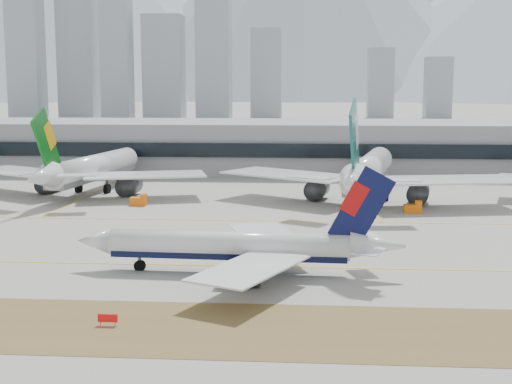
# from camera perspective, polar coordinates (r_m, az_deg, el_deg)

# --- Properties ---
(ground) EXTENTS (3000.00, 3000.00, 0.00)m
(ground) POSITION_cam_1_polar(r_m,az_deg,el_deg) (109.07, -0.26, -5.31)
(ground) COLOR #99978F
(ground) RESTS_ON ground
(taxiing_airliner) EXTENTS (46.51, 40.40, 15.63)m
(taxiing_airliner) POSITION_cam_1_polar(r_m,az_deg,el_deg) (99.58, -1.24, -4.43)
(taxiing_airliner) COLOR white
(taxiing_airliner) RESTS_ON ground
(widebody_eva) EXTENTS (60.80, 59.94, 21.84)m
(widebody_eva) POSITION_cam_1_polar(r_m,az_deg,el_deg) (177.23, -13.11, 1.74)
(widebody_eva) COLOR white
(widebody_eva) RESTS_ON ground
(widebody_cathay) EXTENTS (66.19, 65.70, 24.06)m
(widebody_cathay) POSITION_cam_1_polar(r_m,az_deg,el_deg) (163.50, 8.93, 1.52)
(widebody_cathay) COLOR white
(widebody_cathay) RESTS_ON ground
(terminal) EXTENTS (280.00, 43.10, 15.00)m
(terminal) POSITION_cam_1_polar(r_m,az_deg,el_deg) (221.35, 2.04, 3.72)
(terminal) COLOR gray
(terminal) RESTS_ON ground
(hold_sign_left) EXTENTS (2.20, 0.15, 1.35)m
(hold_sign_left) POSITION_cam_1_polar(r_m,az_deg,el_deg) (80.75, -11.79, -9.86)
(hold_sign_left) COLOR red
(hold_sign_left) RESTS_ON ground
(gse_c) EXTENTS (3.55, 2.00, 2.60)m
(gse_c) POSITION_cam_1_polar(r_m,az_deg,el_deg) (150.09, 12.48, -1.27)
(gse_c) COLOR orange
(gse_c) RESTS_ON ground
(gse_b) EXTENTS (3.55, 2.00, 2.60)m
(gse_b) POSITION_cam_1_polar(r_m,az_deg,el_deg) (157.93, -9.32, -0.70)
(gse_b) COLOR orange
(gse_b) RESTS_ON ground
(city_skyline) EXTENTS (342.00, 49.80, 140.00)m
(city_skyline) POSITION_cam_1_polar(r_m,az_deg,el_deg) (571.18, -7.58, 10.86)
(city_skyline) COLOR #939CA8
(city_skyline) RESTS_ON ground
(mountain_ridge) EXTENTS (2830.00, 1120.00, 470.00)m
(mountain_ridge) POSITION_cam_1_polar(r_m,az_deg,el_deg) (1517.92, 5.25, 14.41)
(mountain_ridge) COLOR #9EA8B7
(mountain_ridge) RESTS_ON ground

